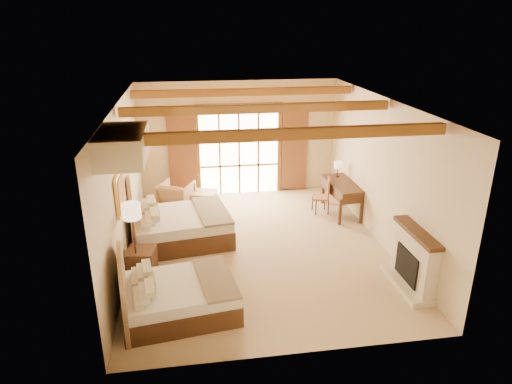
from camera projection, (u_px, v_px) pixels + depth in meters
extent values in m
plane|color=tan|center=(258.00, 247.00, 10.13)|extent=(7.00, 7.00, 0.00)
plane|color=beige|center=(239.00, 139.00, 12.79)|extent=(5.50, 0.00, 5.50)
plane|color=beige|center=(123.00, 186.00, 9.17)|extent=(0.00, 7.00, 7.00)
plane|color=beige|center=(382.00, 173.00, 9.95)|extent=(0.00, 7.00, 7.00)
plane|color=#B77D36|center=(258.00, 102.00, 8.99)|extent=(7.00, 7.00, 0.00)
cube|color=white|center=(239.00, 151.00, 12.88)|extent=(2.20, 0.02, 2.50)
cube|color=brown|center=(182.00, 154.00, 12.62)|extent=(0.75, 0.06, 2.40)
cube|color=brown|center=(294.00, 149.00, 13.08)|extent=(0.75, 0.06, 2.40)
cube|color=beige|center=(414.00, 260.00, 8.45)|extent=(0.25, 1.30, 1.10)
cube|color=black|center=(410.00, 265.00, 8.48)|extent=(0.18, 0.80, 0.60)
cube|color=beige|center=(407.00, 284.00, 8.62)|extent=(0.45, 1.40, 0.10)
cube|color=#482417|center=(418.00, 232.00, 8.25)|extent=(0.30, 1.40, 0.08)
cube|color=gold|center=(120.00, 192.00, 8.43)|extent=(0.05, 0.95, 0.75)
cube|color=orange|center=(122.00, 192.00, 8.43)|extent=(0.02, 0.82, 0.62)
cube|color=beige|center=(122.00, 145.00, 6.89)|extent=(0.70, 1.40, 0.45)
cube|color=#482417|center=(180.00, 303.00, 7.80)|extent=(2.06, 1.67, 0.37)
cube|color=white|center=(179.00, 289.00, 7.70)|extent=(2.02, 1.64, 0.20)
cube|color=#7C684C|center=(217.00, 280.00, 7.75)|extent=(0.76, 1.52, 0.05)
cube|color=gray|center=(152.00, 280.00, 7.56)|extent=(0.16, 0.40, 0.22)
cube|color=#482417|center=(180.00, 233.00, 10.32)|extent=(2.39, 1.94, 0.42)
cube|color=white|center=(180.00, 219.00, 10.20)|extent=(2.34, 1.90, 0.23)
cube|color=#7C684C|center=(212.00, 212.00, 10.26)|extent=(0.89, 1.75, 0.05)
cube|color=gray|center=(156.00, 211.00, 10.04)|extent=(0.19, 0.46, 0.25)
cube|color=#482417|center=(142.00, 264.00, 8.80)|extent=(0.58, 0.58, 0.62)
cylinder|color=#39261B|center=(139.00, 281.00, 8.78)|extent=(0.23, 0.23, 0.03)
cylinder|color=#39261B|center=(135.00, 249.00, 8.53)|extent=(0.04, 0.04, 1.38)
cylinder|color=beige|center=(131.00, 211.00, 8.26)|extent=(0.34, 0.34, 0.29)
imported|color=#9D7044|center=(176.00, 196.00, 11.99)|extent=(1.08, 1.09, 0.76)
cube|color=#A67A56|center=(205.00, 199.00, 12.23)|extent=(0.72, 0.72, 0.42)
cube|color=#482417|center=(343.00, 184.00, 11.64)|extent=(0.78, 1.58, 0.05)
cube|color=#482417|center=(342.00, 189.00, 11.69)|extent=(0.75, 1.54, 0.24)
cube|color=#A2673E|center=(321.00, 197.00, 11.80)|extent=(0.51, 0.51, 0.06)
cube|color=#A2673E|center=(328.00, 187.00, 11.72)|extent=(0.16, 0.41, 0.51)
cylinder|color=#39261B|center=(337.00, 176.00, 12.11)|extent=(0.12, 0.12, 0.02)
cylinder|color=#39261B|center=(338.00, 171.00, 12.06)|extent=(0.02, 0.02, 0.28)
cylinder|color=beige|center=(338.00, 164.00, 12.00)|extent=(0.20, 0.20, 0.16)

